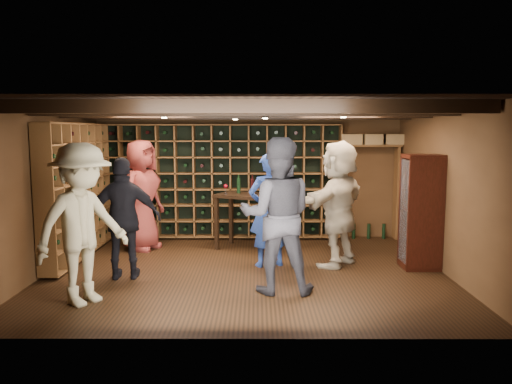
{
  "coord_description": "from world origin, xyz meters",
  "views": [
    {
      "loc": [
        0.17,
        -7.44,
        2.15
      ],
      "look_at": [
        0.16,
        0.2,
        1.2
      ],
      "focal_mm": 35.0,
      "sensor_mm": 36.0,
      "label": 1
    }
  ],
  "objects_px": {
    "display_cabinet": "(421,214)",
    "man_blue_shirt": "(269,210)",
    "guest_red_floral": "(142,195)",
    "guest_woman_black": "(124,219)",
    "guest_beige": "(338,203)",
    "tasting_table": "(254,202)",
    "guest_khaki": "(82,224)",
    "man_grey_suit": "(277,216)"
  },
  "relations": [
    {
      "from": "man_blue_shirt",
      "to": "guest_khaki",
      "type": "xyz_separation_m",
      "value": [
        -2.33,
        -1.73,
        0.1
      ]
    },
    {
      "from": "display_cabinet",
      "to": "guest_red_floral",
      "type": "xyz_separation_m",
      "value": [
        -4.61,
        1.23,
        0.13
      ]
    },
    {
      "from": "man_grey_suit",
      "to": "guest_woman_black",
      "type": "relative_size",
      "value": 1.17
    },
    {
      "from": "man_blue_shirt",
      "to": "display_cabinet",
      "type": "bearing_deg",
      "value": 158.14
    },
    {
      "from": "guest_beige",
      "to": "guest_woman_black",
      "type": "bearing_deg",
      "value": -39.58
    },
    {
      "from": "display_cabinet",
      "to": "guest_woman_black",
      "type": "distance_m",
      "value": 4.49
    },
    {
      "from": "man_grey_suit",
      "to": "guest_woman_black",
      "type": "height_order",
      "value": "man_grey_suit"
    },
    {
      "from": "guest_woman_black",
      "to": "guest_khaki",
      "type": "relative_size",
      "value": 0.88
    },
    {
      "from": "guest_woman_black",
      "to": "display_cabinet",
      "type": "bearing_deg",
      "value": -178.72
    },
    {
      "from": "display_cabinet",
      "to": "man_blue_shirt",
      "type": "xyz_separation_m",
      "value": [
        -2.36,
        0.11,
        0.05
      ]
    },
    {
      "from": "display_cabinet",
      "to": "guest_khaki",
      "type": "xyz_separation_m",
      "value": [
        -4.69,
        -1.62,
        0.14
      ]
    },
    {
      "from": "man_blue_shirt",
      "to": "guest_woman_black",
      "type": "distance_m",
      "value": 2.2
    },
    {
      "from": "man_blue_shirt",
      "to": "guest_beige",
      "type": "relative_size",
      "value": 0.91
    },
    {
      "from": "tasting_table",
      "to": "guest_woman_black",
      "type": "bearing_deg",
      "value": -111.47
    },
    {
      "from": "display_cabinet",
      "to": "guest_red_floral",
      "type": "relative_size",
      "value": 0.88
    },
    {
      "from": "guest_woman_black",
      "to": "guest_beige",
      "type": "distance_m",
      "value": 3.29
    },
    {
      "from": "guest_woman_black",
      "to": "guest_red_floral",
      "type": "bearing_deg",
      "value": -90.83
    },
    {
      "from": "man_blue_shirt",
      "to": "guest_beige",
      "type": "bearing_deg",
      "value": 164.24
    },
    {
      "from": "man_blue_shirt",
      "to": "guest_woman_black",
      "type": "height_order",
      "value": "man_blue_shirt"
    },
    {
      "from": "guest_red_floral",
      "to": "tasting_table",
      "type": "bearing_deg",
      "value": -68.75
    },
    {
      "from": "guest_red_floral",
      "to": "tasting_table",
      "type": "relative_size",
      "value": 1.33
    },
    {
      "from": "guest_beige",
      "to": "tasting_table",
      "type": "relative_size",
      "value": 1.34
    },
    {
      "from": "man_blue_shirt",
      "to": "guest_khaki",
      "type": "bearing_deg",
      "value": 17.29
    },
    {
      "from": "display_cabinet",
      "to": "man_blue_shirt",
      "type": "bearing_deg",
      "value": 177.39
    },
    {
      "from": "man_blue_shirt",
      "to": "guest_beige",
      "type": "distance_m",
      "value": 1.11
    },
    {
      "from": "guest_khaki",
      "to": "guest_beige",
      "type": "distance_m",
      "value": 3.88
    },
    {
      "from": "display_cabinet",
      "to": "guest_khaki",
      "type": "bearing_deg",
      "value": -160.94
    },
    {
      "from": "display_cabinet",
      "to": "guest_red_floral",
      "type": "height_order",
      "value": "guest_red_floral"
    },
    {
      "from": "display_cabinet",
      "to": "guest_beige",
      "type": "bearing_deg",
      "value": 172.05
    },
    {
      "from": "guest_beige",
      "to": "display_cabinet",
      "type": "bearing_deg",
      "value": 119.34
    },
    {
      "from": "man_grey_suit",
      "to": "guest_khaki",
      "type": "bearing_deg",
      "value": 12.89
    },
    {
      "from": "man_grey_suit",
      "to": "tasting_table",
      "type": "bearing_deg",
      "value": -80.06
    },
    {
      "from": "display_cabinet",
      "to": "guest_woman_black",
      "type": "relative_size",
      "value": 0.99
    },
    {
      "from": "display_cabinet",
      "to": "tasting_table",
      "type": "height_order",
      "value": "display_cabinet"
    },
    {
      "from": "display_cabinet",
      "to": "tasting_table",
      "type": "bearing_deg",
      "value": 155.31
    },
    {
      "from": "man_grey_suit",
      "to": "guest_woman_black",
      "type": "bearing_deg",
      "value": -13.04
    },
    {
      "from": "display_cabinet",
      "to": "man_blue_shirt",
      "type": "distance_m",
      "value": 2.36
    },
    {
      "from": "display_cabinet",
      "to": "guest_red_floral",
      "type": "distance_m",
      "value": 4.78
    },
    {
      "from": "guest_red_floral",
      "to": "man_grey_suit",
      "type": "bearing_deg",
      "value": -113.32
    },
    {
      "from": "guest_khaki",
      "to": "guest_beige",
      "type": "relative_size",
      "value": 1.0
    },
    {
      "from": "guest_red_floral",
      "to": "guest_beige",
      "type": "xyz_separation_m",
      "value": [
        3.36,
        -1.06,
        0.01
      ]
    },
    {
      "from": "guest_khaki",
      "to": "guest_red_floral",
      "type": "bearing_deg",
      "value": 33.53
    }
  ]
}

